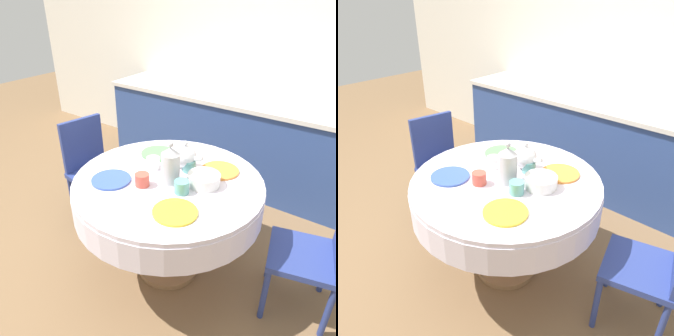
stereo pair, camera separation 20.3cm
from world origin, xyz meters
The scene contains 17 objects.
ground_plane centered at (0.00, 0.00, 0.00)m, with size 12.00×12.00×0.00m, color brown.
wall_back centered at (0.00, 1.82, 1.30)m, with size 7.00×0.05×2.60m.
kitchen_counter centered at (0.00, 1.49, 0.45)m, with size 3.24×0.64×0.90m.
dining_table centered at (0.00, 0.00, 0.64)m, with size 1.22×1.22×0.77m.
chair_left centered at (0.92, 0.24, 0.49)m, with size 0.49×0.49×0.88m.
chair_right centered at (-0.93, 0.17, 0.49)m, with size 0.47×0.47×0.88m.
plate_near_left centered at (-0.28, -0.22, 0.77)m, with size 0.25×0.25×0.01m, color #3856AD.
cup_near_left centered at (-0.08, -0.15, 0.81)m, with size 0.09×0.09×0.08m, color #CC4C3D.
plate_near_right centered at (0.24, -0.27, 0.77)m, with size 0.25×0.25×0.01m, color yellow.
cup_near_right centered at (0.16, -0.08, 0.81)m, with size 0.09×0.09×0.08m, color #5BA39E.
plate_far_left centered at (-0.26, 0.24, 0.77)m, with size 0.25×0.25×0.01m, color #5BA85B.
cup_far_left centered at (-0.16, 0.06, 0.81)m, with size 0.09×0.09×0.08m, color white.
plate_far_right centered at (0.22, 0.28, 0.77)m, with size 0.25×0.25×0.01m, color orange.
cup_far_right centered at (0.05, 0.17, 0.81)m, with size 0.09×0.09×0.08m, color #5BA39E.
coffee_carafe centered at (0.03, -0.02, 0.88)m, with size 0.12×0.12×0.27m.
teapot centered at (0.01, 0.18, 0.86)m, with size 0.21×0.16×0.20m.
fruit_bowl centered at (0.22, 0.07, 0.80)m, with size 0.20×0.20×0.07m, color silver.
Camera 1 is at (1.04, -1.44, 1.84)m, focal length 35.00 mm.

